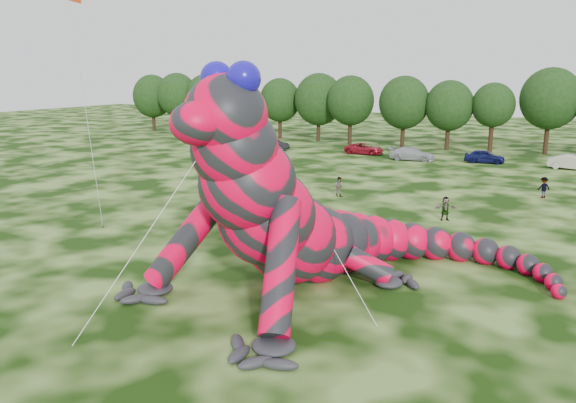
{
  "coord_description": "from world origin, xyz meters",
  "views": [
    {
      "loc": [
        10.25,
        -17.15,
        9.91
      ],
      "look_at": [
        -1.32,
        5.63,
        4.0
      ],
      "focal_mm": 35.0,
      "sensor_mm": 36.0,
      "label": 1
    }
  ],
  "objects_px": {
    "tree_3": "(240,107)",
    "tree_6": "(350,110)",
    "spectator_5": "(445,209)",
    "tree_8": "(449,115)",
    "car_1": "(272,144)",
    "tree_10": "(549,111)",
    "car_5": "(572,163)",
    "spectator_2": "(544,187)",
    "tree_4": "(280,108)",
    "flying_kite": "(71,11)",
    "spectator_1": "(339,187)",
    "car_0": "(223,140)",
    "tree_0": "(153,103)",
    "tree_5": "(319,107)",
    "car_4": "(485,156)",
    "spectator_0": "(269,192)",
    "car_2": "(364,149)",
    "tree_1": "(178,103)",
    "tree_9": "(492,118)",
    "tree_7": "(404,112)",
    "inflatable_gecko": "(313,175)",
    "car_3": "(412,154)",
    "tree_2": "(207,104)"
  },
  "relations": [
    {
      "from": "tree_6",
      "to": "car_4",
      "type": "height_order",
      "value": "tree_6"
    },
    {
      "from": "tree_7",
      "to": "tree_0",
      "type": "bearing_deg",
      "value": 176.87
    },
    {
      "from": "spectator_2",
      "to": "car_0",
      "type": "bearing_deg",
      "value": -58.75
    },
    {
      "from": "tree_3",
      "to": "car_2",
      "type": "bearing_deg",
      "value": -20.13
    },
    {
      "from": "tree_4",
      "to": "car_5",
      "type": "distance_m",
      "value": 41.84
    },
    {
      "from": "car_5",
      "to": "spectator_2",
      "type": "height_order",
      "value": "spectator_2"
    },
    {
      "from": "flying_kite",
      "to": "tree_5",
      "type": "bearing_deg",
      "value": 98.98
    },
    {
      "from": "tree_2",
      "to": "car_0",
      "type": "relative_size",
      "value": 2.59
    },
    {
      "from": "tree_3",
      "to": "tree_6",
      "type": "relative_size",
      "value": 0.99
    },
    {
      "from": "car_0",
      "to": "tree_8",
      "type": "bearing_deg",
      "value": -72.57
    },
    {
      "from": "tree_9",
      "to": "spectator_2",
      "type": "xyz_separation_m",
      "value": [
        7.53,
        -25.79,
        -3.49
      ]
    },
    {
      "from": "car_2",
      "to": "car_3",
      "type": "height_order",
      "value": "car_3"
    },
    {
      "from": "inflatable_gecko",
      "to": "tree_4",
      "type": "xyz_separation_m",
      "value": [
        -29.16,
        52.09,
        -0.66
      ]
    },
    {
      "from": "car_5",
      "to": "spectator_5",
      "type": "xyz_separation_m",
      "value": [
        -7.49,
        -26.66,
        0.07
      ]
    },
    {
      "from": "tree_1",
      "to": "tree_3",
      "type": "height_order",
      "value": "tree_1"
    },
    {
      "from": "tree_1",
      "to": "tree_5",
      "type": "xyz_separation_m",
      "value": [
        25.23,
        0.38,
        -0.01
      ]
    },
    {
      "from": "tree_6",
      "to": "tree_1",
      "type": "bearing_deg",
      "value": 177.46
    },
    {
      "from": "tree_0",
      "to": "tree_5",
      "type": "distance_m",
      "value": 31.44
    },
    {
      "from": "car_0",
      "to": "spectator_0",
      "type": "bearing_deg",
      "value": -139.17
    },
    {
      "from": "tree_1",
      "to": "tree_9",
      "type": "relative_size",
      "value": 1.13
    },
    {
      "from": "spectator_0",
      "to": "tree_7",
      "type": "bearing_deg",
      "value": 9.91
    },
    {
      "from": "tree_4",
      "to": "tree_3",
      "type": "bearing_deg",
      "value": -164.86
    },
    {
      "from": "tree_7",
      "to": "car_2",
      "type": "bearing_deg",
      "value": -106.61
    },
    {
      "from": "tree_3",
      "to": "spectator_1",
      "type": "height_order",
      "value": "tree_3"
    },
    {
      "from": "tree_3",
      "to": "car_3",
      "type": "height_order",
      "value": "tree_3"
    },
    {
      "from": "tree_6",
      "to": "tree_10",
      "type": "height_order",
      "value": "tree_10"
    },
    {
      "from": "spectator_5",
      "to": "tree_8",
      "type": "bearing_deg",
      "value": 74.77
    },
    {
      "from": "tree_8",
      "to": "spectator_2",
      "type": "distance_m",
      "value": 28.7
    },
    {
      "from": "tree_7",
      "to": "tree_1",
      "type": "bearing_deg",
      "value": 178.13
    },
    {
      "from": "flying_kite",
      "to": "car_1",
      "type": "relative_size",
      "value": 3.23
    },
    {
      "from": "car_3",
      "to": "spectator_0",
      "type": "height_order",
      "value": "spectator_0"
    },
    {
      "from": "flying_kite",
      "to": "tree_1",
      "type": "height_order",
      "value": "flying_kite"
    },
    {
      "from": "tree_8",
      "to": "car_1",
      "type": "height_order",
      "value": "tree_8"
    },
    {
      "from": "tree_4",
      "to": "car_5",
      "type": "relative_size",
      "value": 1.98
    },
    {
      "from": "car_0",
      "to": "spectator_5",
      "type": "distance_m",
      "value": 46.04
    },
    {
      "from": "tree_5",
      "to": "tree_10",
      "type": "xyz_separation_m",
      "value": [
        30.52,
        0.14,
        0.35
      ]
    },
    {
      "from": "tree_3",
      "to": "spectator_1",
      "type": "xyz_separation_m",
      "value": [
        29.39,
        -32.43,
        -3.91
      ]
    },
    {
      "from": "tree_6",
      "to": "tree_9",
      "type": "xyz_separation_m",
      "value": [
        18.62,
        0.66,
        -0.41
      ]
    },
    {
      "from": "flying_kite",
      "to": "car_4",
      "type": "relative_size",
      "value": 3.44
    },
    {
      "from": "tree_4",
      "to": "flying_kite",
      "type": "bearing_deg",
      "value": -74.3
    },
    {
      "from": "inflatable_gecko",
      "to": "tree_6",
      "type": "xyz_separation_m",
      "value": [
        -17.07,
        50.06,
        -0.44
      ]
    },
    {
      "from": "tree_0",
      "to": "tree_10",
      "type": "relative_size",
      "value": 0.91
    },
    {
      "from": "spectator_1",
      "to": "car_0",
      "type": "bearing_deg",
      "value": -27.88
    },
    {
      "from": "tree_10",
      "to": "spectator_5",
      "type": "distance_m",
      "value": 38.25
    },
    {
      "from": "car_2",
      "to": "tree_1",
      "type": "bearing_deg",
      "value": 75.41
    },
    {
      "from": "tree_5",
      "to": "car_3",
      "type": "xyz_separation_m",
      "value": [
        17.15,
        -12.13,
        -4.15
      ]
    },
    {
      "from": "tree_0",
      "to": "spectator_2",
      "type": "distance_m",
      "value": 69.06
    },
    {
      "from": "inflatable_gecko",
      "to": "tree_5",
      "type": "distance_m",
      "value": 56.54
    },
    {
      "from": "spectator_1",
      "to": "spectator_5",
      "type": "relative_size",
      "value": 0.98
    },
    {
      "from": "car_4",
      "to": "spectator_0",
      "type": "distance_m",
      "value": 30.29
    }
  ]
}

